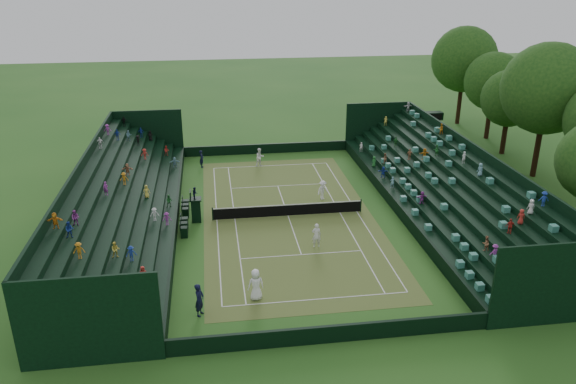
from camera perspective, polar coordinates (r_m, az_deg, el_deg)
name	(u,v)px	position (r m, az deg, el deg)	size (l,w,h in m)	color
ground	(288,216)	(43.53, 0.00, -2.44)	(160.00, 160.00, 0.00)	#24571B
court_surface	(288,216)	(43.53, 0.00, -2.44)	(12.97, 26.77, 0.01)	#3B7125
perimeter_wall_north	(266,149)	(58.11, -2.22, 4.43)	(17.17, 0.20, 1.00)	black
perimeter_wall_south	(332,334)	(29.71, 4.47, -14.17)	(17.17, 0.20, 1.00)	black
perimeter_wall_east	(394,204)	(45.21, 10.71, -1.19)	(0.20, 31.77, 1.00)	black
perimeter_wall_west	(177,216)	(43.06, -11.26, -2.45)	(0.20, 31.77, 1.00)	black
north_grandstand	(446,189)	(46.30, 15.71, 0.31)	(6.60, 32.00, 4.90)	black
south_grandstand	(118,207)	(43.13, -16.90, -1.45)	(6.60, 32.00, 4.90)	black
tennis_net	(288,210)	(43.32, 0.00, -1.81)	(11.67, 0.10, 1.06)	black
scoreboard_tower	(433,117)	(61.78, 14.47, 7.37)	(2.00, 1.00, 3.70)	black
tree_row	(522,89)	(58.75, 22.67, 9.64)	(11.12, 37.69, 12.11)	black
umpire_chair	(196,207)	(42.71, -9.37, -1.50)	(0.89, 0.89, 2.78)	black
courtside_chairs	(185,217)	(42.98, -10.44, -2.54)	(0.52, 5.49, 1.12)	black
player_near_west	(256,285)	(32.75, -3.29, -9.38)	(0.95, 0.62, 1.94)	white
player_near_east	(316,235)	(38.55, 2.90, -4.41)	(0.64, 0.42, 1.76)	white
player_far_west	(260,157)	(54.17, -2.88, 3.54)	(0.87, 0.67, 1.78)	white
player_far_east	(323,190)	(46.41, 3.54, 0.20)	(1.05, 0.61, 1.62)	white
line_judge_north	(202,159)	(54.44, -8.77, 3.35)	(0.61, 0.40, 1.68)	black
line_judge_south	(199,300)	(31.74, -8.99, -10.77)	(0.71, 0.46, 1.94)	black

